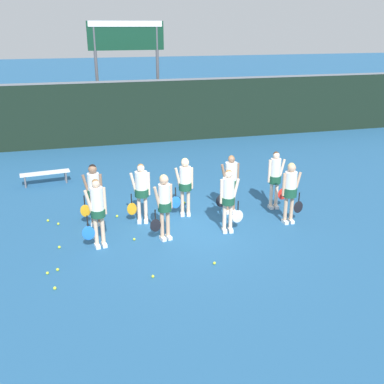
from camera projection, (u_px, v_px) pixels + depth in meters
The scene contains 25 objects.
ground_plane at pixel (191, 225), 12.46m from camera, with size 140.00×140.00×0.00m, color #235684.
fence_windscreen at pixel (137, 112), 20.52m from camera, with size 60.00×0.08×2.90m.
scoreboard at pixel (127, 49), 20.50m from camera, with size 3.46×0.15×5.39m.
bench_courtside at pixel (45, 174), 15.50m from camera, with size 1.68×0.55×0.43m.
player_0 at pixel (97, 208), 10.87m from camera, with size 0.64×0.36×1.78m.
player_1 at pixel (164, 202), 11.26m from camera, with size 0.61×0.35×1.75m.
player_2 at pixel (228, 196), 11.70m from camera, with size 0.64×0.35×1.73m.
player_3 at pixel (290, 188), 12.24m from camera, with size 0.66×0.38×1.74m.
player_4 at pixel (94, 189), 12.12m from camera, with size 0.64×0.37×1.74m.
player_5 at pixel (141, 188), 12.28m from camera, with size 0.65×0.39×1.70m.
player_6 at pixel (185, 182), 12.75m from camera, with size 0.65×0.37×1.72m.
player_7 at pixel (231, 179), 12.93m from camera, with size 0.69×0.39×1.74m.
player_8 at pixel (275, 176), 13.25m from camera, with size 0.64×0.35×1.76m.
tennis_ball_0 at pixel (47, 273), 9.97m from camera, with size 0.06×0.06×0.06m, color #CCE033.
tennis_ball_1 at pixel (55, 288), 9.39m from camera, with size 0.07×0.07×0.07m, color #CCE033.
tennis_ball_2 at pixel (214, 263), 10.38m from camera, with size 0.07×0.07×0.07m, color #CCE033.
tennis_ball_3 at pixel (184, 203), 13.91m from camera, with size 0.07×0.07×0.07m, color #CCE033.
tennis_ball_4 at pixel (58, 224), 12.43m from camera, with size 0.07×0.07×0.07m, color #CCE033.
tennis_ball_5 at pixel (134, 239), 11.54m from camera, with size 0.06×0.06×0.06m, color #CCE033.
tennis_ball_6 at pixel (117, 216), 12.93m from camera, with size 0.07×0.07×0.07m, color #CCE033.
tennis_ball_7 at pixel (153, 276), 9.83m from camera, with size 0.07×0.07×0.07m, color #CCE033.
tennis_ball_8 at pixel (48, 220), 12.64m from camera, with size 0.07×0.07×0.07m, color #CCE033.
tennis_ball_9 at pixel (230, 223), 12.46m from camera, with size 0.07×0.07×0.07m, color #CCE033.
tennis_ball_10 at pixel (58, 270), 10.11m from camera, with size 0.07×0.07×0.07m, color #CCE033.
tennis_ball_11 at pixel (59, 247), 11.13m from camera, with size 0.07×0.07×0.07m, color #CCE033.
Camera 1 is at (-2.95, -10.97, 5.20)m, focal length 42.00 mm.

